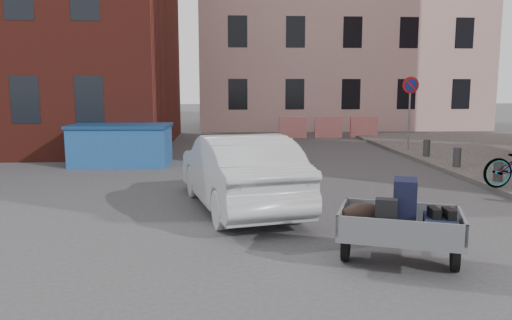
{
  "coord_description": "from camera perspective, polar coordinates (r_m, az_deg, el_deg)",
  "views": [
    {
      "loc": [
        -0.71,
        -8.27,
        2.44
      ],
      "look_at": [
        -0.14,
        0.72,
        1.1
      ],
      "focal_mm": 35.0,
      "sensor_mm": 36.0,
      "label": 1
    }
  ],
  "objects": [
    {
      "name": "bollards",
      "position": [
        13.62,
        25.95,
        -1.03
      ],
      "size": [
        0.22,
        9.02,
        0.55
      ],
      "color": "#3A3A3D",
      "rests_on": "sidewalk"
    },
    {
      "name": "ground",
      "position": [
        8.66,
        1.23,
        -7.92
      ],
      "size": [
        120.0,
        120.0,
        0.0
      ],
      "primitive_type": "plane",
      "color": "#38383A",
      "rests_on": "ground"
    },
    {
      "name": "silver_car",
      "position": [
        9.97,
        -1.99,
        -1.3
      ],
      "size": [
        2.61,
        4.81,
        1.5
      ],
      "primitive_type": "imported",
      "rotation": [
        0.0,
        0.0,
        3.38
      ],
      "color": "#B0B3B8",
      "rests_on": "ground"
    },
    {
      "name": "dumpster",
      "position": [
        15.98,
        -15.18,
        1.71
      ],
      "size": [
        3.1,
        1.7,
        1.27
      ],
      "rotation": [
        0.0,
        0.0,
        -0.05
      ],
      "color": "#20539B",
      "rests_on": "ground"
    },
    {
      "name": "barriers",
      "position": [
        23.86,
        8.29,
        3.72
      ],
      "size": [
        4.7,
        0.18,
        1.0
      ],
      "color": "red",
      "rests_on": "ground"
    },
    {
      "name": "building_pink",
      "position": [
        31.34,
        9.18,
        16.74
      ],
      "size": [
        16.0,
        8.0,
        14.0
      ],
      "primitive_type": "cube",
      "color": "#D0A8A0",
      "rests_on": "ground"
    },
    {
      "name": "no_parking_sign",
      "position": [
        18.99,
        17.2,
        6.81
      ],
      "size": [
        0.6,
        0.09,
        2.65
      ],
      "color": "gray",
      "rests_on": "sidewalk"
    },
    {
      "name": "trailer",
      "position": [
        7.08,
        16.04,
        -6.88
      ],
      "size": [
        1.88,
        1.98,
        1.2
      ],
      "rotation": [
        0.0,
        0.0,
        -0.35
      ],
      "color": "black",
      "rests_on": "ground"
    }
  ]
}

